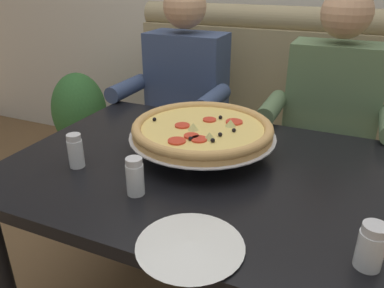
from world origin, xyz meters
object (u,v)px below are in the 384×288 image
object	(u,v)px
diner_left	(178,98)
potted_plant	(80,118)
booth_bench	(258,146)
pizza	(201,129)
shaker_parmesan	(370,249)
shaker_pepper_flakes	(135,179)
shaker_oregano	(76,153)
plate_near_left	(190,244)
dining_table	(192,186)
diner_right	(329,119)

from	to	relation	value
diner_left	potted_plant	distance (m)	0.94
booth_bench	pizza	xyz separation A→B (m)	(-0.00, -0.84, 0.42)
diner_left	shaker_parmesan	size ratio (longest dim) A/B	11.99
pizza	shaker_pepper_flakes	size ratio (longest dim) A/B	4.44
shaker_parmesan	shaker_oregano	size ratio (longest dim) A/B	0.95
potted_plant	diner_left	bearing A→B (deg)	-15.09
plate_near_left	potted_plant	xyz separation A→B (m)	(-1.39, 1.27, -0.35)
diner_left	plate_near_left	size ratio (longest dim) A/B	5.06
shaker_pepper_flakes	plate_near_left	xyz separation A→B (m)	(0.23, -0.15, -0.04)
pizza	shaker_parmesan	distance (m)	0.65
diner_left	pizza	xyz separation A→B (m)	(0.36, -0.57, 0.10)
pizza	plate_near_left	distance (m)	0.50
pizza	potted_plant	world-z (taller)	pizza
dining_table	diner_right	bearing A→B (deg)	60.78
shaker_oregano	plate_near_left	world-z (taller)	shaker_oregano
diner_right	pizza	world-z (taller)	diner_right
booth_bench	diner_left	size ratio (longest dim) A/B	1.28
shaker_parmesan	plate_near_left	size ratio (longest dim) A/B	0.42
booth_bench	dining_table	distance (m)	0.95
pizza	shaker_parmesan	world-z (taller)	pizza
diner_left	shaker_pepper_flakes	xyz separation A→B (m)	(0.30, -0.89, 0.06)
plate_near_left	potted_plant	bearing A→B (deg)	137.56
diner_left	potted_plant	size ratio (longest dim) A/B	1.82
booth_bench	potted_plant	bearing A→B (deg)	-178.33
pizza	plate_near_left	size ratio (longest dim) A/B	1.97
dining_table	potted_plant	bearing A→B (deg)	144.07
diner_right	pizza	distance (m)	0.69
shaker_pepper_flakes	potted_plant	world-z (taller)	shaker_pepper_flakes
booth_bench	potted_plant	distance (m)	1.22
dining_table	potted_plant	size ratio (longest dim) A/B	1.70
shaker_parmesan	diner_right	bearing A→B (deg)	100.14
booth_bench	shaker_pepper_flakes	bearing A→B (deg)	-93.53
diner_left	plate_near_left	world-z (taller)	diner_left
diner_left	diner_right	distance (m)	0.73
shaker_oregano	pizza	bearing A→B (deg)	37.79
pizza	shaker_oregano	distance (m)	0.42
booth_bench	shaker_parmesan	distance (m)	1.37
dining_table	potted_plant	distance (m)	1.53
dining_table	shaker_pepper_flakes	bearing A→B (deg)	-106.96
plate_near_left	pizza	bearing A→B (deg)	109.70
diner_right	plate_near_left	size ratio (longest dim) A/B	5.06
diner_left	pizza	distance (m)	0.68
diner_right	pizza	xyz separation A→B (m)	(-0.37, -0.57, 0.10)
booth_bench	shaker_pepper_flakes	xyz separation A→B (m)	(-0.07, -1.15, 0.38)
diner_left	shaker_oregano	size ratio (longest dim) A/B	11.39
diner_left	plate_near_left	distance (m)	1.16
shaker_parmesan	dining_table	bearing A→B (deg)	152.11
booth_bench	dining_table	size ratio (longest dim) A/B	1.37
plate_near_left	diner_right	bearing A→B (deg)	78.92
dining_table	potted_plant	xyz separation A→B (m)	(-1.22, 0.89, -0.25)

